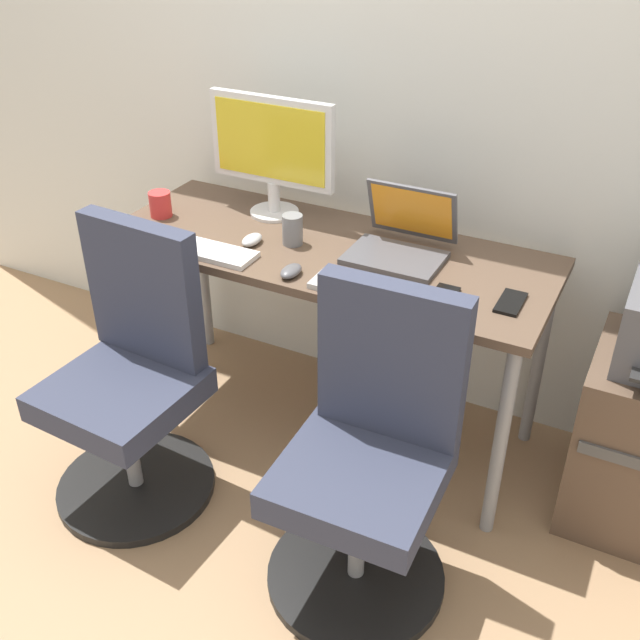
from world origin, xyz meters
TOP-DOWN VIEW (x-y plane):
  - ground_plane at (0.00, 0.00)m, footprint 5.28×5.28m
  - back_wall at (0.00, 0.38)m, footprint 4.40×0.04m
  - desk at (0.00, 0.00)m, footprint 1.54×0.60m
  - office_chair_left at (-0.42, -0.57)m, footprint 0.54×0.54m
  - office_chair_right at (0.42, -0.57)m, footprint 0.54×0.54m
  - water_bottle_on_floor at (-0.89, -0.17)m, footprint 0.09×0.09m
  - desktop_monitor at (-0.30, 0.16)m, footprint 0.48×0.18m
  - open_laptop at (0.24, 0.07)m, footprint 0.31×0.29m
  - keyboard_by_monitor at (-0.33, -0.22)m, footprint 0.34×0.12m
  - keyboard_by_laptop at (0.24, -0.22)m, footprint 0.34×0.12m
  - mouse_by_monitor at (-0.01, -0.23)m, footprint 0.06×0.10m
  - mouse_by_laptop at (-0.24, -0.10)m, footprint 0.06×0.10m
  - coffee_mug at (-0.66, -0.05)m, footprint 0.08×0.08m
  - pen_cup at (-0.12, -0.03)m, footprint 0.07×0.07m
  - phone_near_monitor at (0.65, -0.09)m, footprint 0.07×0.14m
  - phone_near_laptop at (0.46, -0.15)m, footprint 0.07×0.14m

SIDE VIEW (x-z plane):
  - ground_plane at x=0.00m, z-range 0.00..0.00m
  - water_bottle_on_floor at x=-0.89m, z-range -0.01..0.30m
  - office_chair_left at x=-0.42m, z-range -0.05..0.89m
  - office_chair_right at x=0.42m, z-range -0.05..0.89m
  - desk at x=0.00m, z-range 0.30..1.05m
  - phone_near_monitor at x=0.65m, z-range 0.75..0.76m
  - phone_near_laptop at x=0.46m, z-range 0.75..0.76m
  - keyboard_by_monitor at x=-0.33m, z-range 0.75..0.77m
  - keyboard_by_laptop at x=0.24m, z-range 0.75..0.77m
  - mouse_by_monitor at x=-0.01m, z-range 0.75..0.79m
  - mouse_by_laptop at x=-0.24m, z-range 0.75..0.79m
  - coffee_mug at x=-0.66m, z-range 0.75..0.85m
  - pen_cup at x=-0.12m, z-range 0.75..0.86m
  - open_laptop at x=0.24m, z-range 0.70..0.92m
  - desktop_monitor at x=-0.30m, z-range 0.79..1.22m
  - back_wall at x=0.00m, z-range 0.00..2.60m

